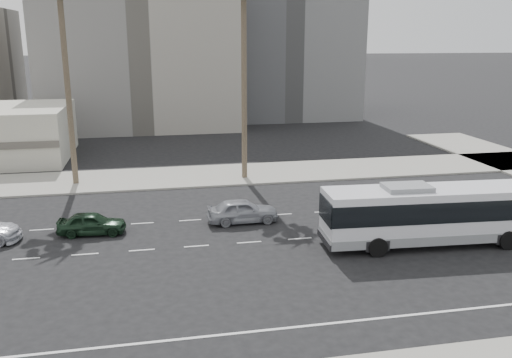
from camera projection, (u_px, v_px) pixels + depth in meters
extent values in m
plane|color=black|center=(349.00, 235.00, 31.82)|extent=(700.00, 700.00, 0.00)
cube|color=gray|center=(285.00, 172.00, 46.50)|extent=(120.00, 7.00, 0.15)
cube|color=gray|center=(140.00, 56.00, 69.94)|extent=(24.00, 18.00, 18.00)
cube|color=#505053|center=(278.00, 26.00, 79.33)|extent=(20.00, 20.00, 26.00)
cube|color=#B6B1A0|center=(164.00, 15.00, 262.93)|extent=(42.00, 42.00, 44.00)
cube|color=slate|center=(300.00, 1.00, 283.95)|extent=(22.00, 22.00, 60.00)
cube|color=silver|center=(432.00, 212.00, 30.01)|extent=(12.34, 3.38, 2.74)
cube|color=black|center=(433.00, 206.00, 29.92)|extent=(12.40, 3.45, 1.16)
cube|color=gray|center=(430.00, 232.00, 30.32)|extent=(12.36, 3.42, 0.53)
cube|color=gray|center=(408.00, 188.00, 29.34)|extent=(2.62, 1.83, 0.32)
cylinder|color=black|center=(507.00, 239.00, 29.81)|extent=(1.05, 0.32, 1.05)
cylinder|color=black|center=(478.00, 223.00, 32.37)|extent=(1.05, 0.32, 1.05)
cylinder|color=black|center=(381.00, 249.00, 28.41)|extent=(1.05, 0.32, 1.05)
cylinder|color=black|center=(361.00, 231.00, 30.96)|extent=(1.05, 0.32, 1.05)
imported|color=#93959D|center=(243.00, 211.00, 33.89)|extent=(1.84, 4.47, 1.52)
imported|color=black|center=(92.00, 223.00, 31.85)|extent=(1.87, 4.05, 1.34)
cylinder|color=brown|center=(244.00, 88.00, 42.64)|extent=(0.41, 0.41, 14.88)
cylinder|color=brown|center=(68.00, 89.00, 40.80)|extent=(0.47, 0.47, 15.06)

